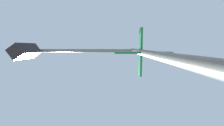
{
  "coord_description": "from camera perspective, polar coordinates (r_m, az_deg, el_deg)",
  "views": [
    {
      "loc": [
        -6.18,
        -6.77,
        1.24
      ],
      "look_at": [
        -5.97,
        -7.08,
        4.4
      ],
      "focal_mm": 22.86,
      "sensor_mm": 36.0,
      "label": 1
    }
  ],
  "objects": [
    {
      "name": "traffic_signal_near",
      "position": [
        2.73,
        -13.61,
        4.01
      ],
      "size": [
        2.87,
        2.11,
        5.5
      ],
      "color": "#474C47",
      "rests_on": "ground_plane"
    }
  ]
}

